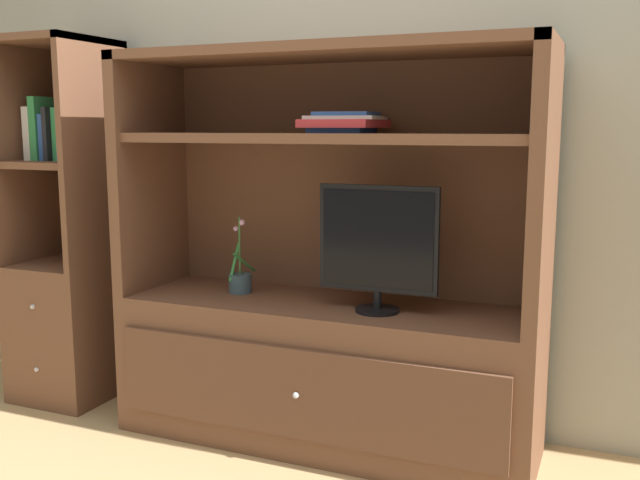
{
  "coord_description": "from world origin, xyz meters",
  "views": [
    {
      "loc": [
        1.02,
        -2.06,
        1.22
      ],
      "look_at": [
        0.0,
        0.35,
        0.8
      ],
      "focal_mm": 40.09,
      "sensor_mm": 36.0,
      "label": 1
    }
  ],
  "objects_px": {
    "media_console": "(326,322)",
    "magazine_stack": "(345,123)",
    "upright_book_row": "(55,133)",
    "tv_monitor": "(378,244)",
    "bookshelf_tall": "(70,278)",
    "potted_plant": "(240,280)"
  },
  "relations": [
    {
      "from": "media_console",
      "to": "magazine_stack",
      "type": "height_order",
      "value": "media_console"
    },
    {
      "from": "upright_book_row",
      "to": "tv_monitor",
      "type": "bearing_deg",
      "value": -2.02
    },
    {
      "from": "media_console",
      "to": "bookshelf_tall",
      "type": "distance_m",
      "value": 1.26
    },
    {
      "from": "tv_monitor",
      "to": "magazine_stack",
      "type": "relative_size",
      "value": 1.41
    },
    {
      "from": "magazine_stack",
      "to": "bookshelf_tall",
      "type": "relative_size",
      "value": 0.21
    },
    {
      "from": "tv_monitor",
      "to": "magazine_stack",
      "type": "xyz_separation_m",
      "value": [
        -0.15,
        0.06,
        0.43
      ]
    },
    {
      "from": "bookshelf_tall",
      "to": "upright_book_row",
      "type": "distance_m",
      "value": 0.65
    },
    {
      "from": "tv_monitor",
      "to": "bookshelf_tall",
      "type": "distance_m",
      "value": 1.51
    },
    {
      "from": "tv_monitor",
      "to": "potted_plant",
      "type": "height_order",
      "value": "tv_monitor"
    },
    {
      "from": "potted_plant",
      "to": "upright_book_row",
      "type": "distance_m",
      "value": 1.08
    },
    {
      "from": "magazine_stack",
      "to": "bookshelf_tall",
      "type": "distance_m",
      "value": 1.5
    },
    {
      "from": "magazine_stack",
      "to": "bookshelf_tall",
      "type": "height_order",
      "value": "bookshelf_tall"
    },
    {
      "from": "potted_plant",
      "to": "upright_book_row",
      "type": "height_order",
      "value": "upright_book_row"
    },
    {
      "from": "tv_monitor",
      "to": "upright_book_row",
      "type": "relative_size",
      "value": 1.67
    },
    {
      "from": "upright_book_row",
      "to": "bookshelf_tall",
      "type": "bearing_deg",
      "value": 15.0
    },
    {
      "from": "magazine_stack",
      "to": "potted_plant",
      "type": "bearing_deg",
      "value": 177.85
    },
    {
      "from": "magazine_stack",
      "to": "upright_book_row",
      "type": "xyz_separation_m",
      "value": [
        -1.36,
        -0.0,
        -0.04
      ]
    },
    {
      "from": "magazine_stack",
      "to": "upright_book_row",
      "type": "distance_m",
      "value": 1.37
    },
    {
      "from": "potted_plant",
      "to": "media_console",
      "type": "bearing_deg",
      "value": -1.7
    },
    {
      "from": "tv_monitor",
      "to": "potted_plant",
      "type": "bearing_deg",
      "value": 173.18
    },
    {
      "from": "tv_monitor",
      "to": "potted_plant",
      "type": "distance_m",
      "value": 0.64
    },
    {
      "from": "upright_book_row",
      "to": "magazine_stack",
      "type": "bearing_deg",
      "value": 0.09
    }
  ]
}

